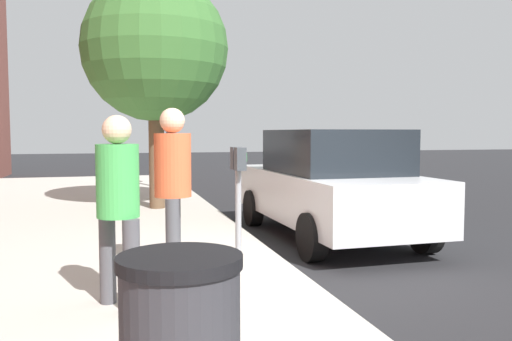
# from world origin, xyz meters

# --- Properties ---
(ground_plane) EXTENTS (80.00, 80.00, 0.00)m
(ground_plane) POSITION_xyz_m (0.00, 0.00, 0.00)
(ground_plane) COLOR #232326
(ground_plane) RESTS_ON ground
(sidewalk_slab) EXTENTS (28.00, 6.00, 0.15)m
(sidewalk_slab) POSITION_xyz_m (0.00, 3.00, 0.07)
(sidewalk_slab) COLOR #B7B2A8
(sidewalk_slab) RESTS_ON ground_plane
(parking_meter) EXTENTS (0.36, 0.12, 1.41)m
(parking_meter) POSITION_xyz_m (0.06, 0.66, 1.17)
(parking_meter) COLOR gray
(parking_meter) RESTS_ON sidewalk_slab
(pedestrian_at_meter) EXTENTS (0.55, 0.40, 1.84)m
(pedestrian_at_meter) POSITION_xyz_m (-0.02, 1.41, 1.25)
(pedestrian_at_meter) COLOR #47474C
(pedestrian_at_meter) RESTS_ON sidewalk_slab
(pedestrian_bystander) EXTENTS (0.47, 0.38, 1.73)m
(pedestrian_bystander) POSITION_xyz_m (-0.98, 2.00, 1.16)
(pedestrian_bystander) COLOR #47474C
(pedestrian_bystander) RESTS_ON sidewalk_slab
(parked_sedan_near) EXTENTS (4.44, 2.04, 1.77)m
(parked_sedan_near) POSITION_xyz_m (2.12, -1.35, 0.89)
(parked_sedan_near) COLOR silver
(parked_sedan_near) RESTS_ON ground_plane
(street_tree) EXTENTS (2.99, 2.99, 4.80)m
(street_tree) POSITION_xyz_m (5.31, 1.18, 3.43)
(street_tree) COLOR brown
(street_tree) RESTS_ON sidewalk_slab
(traffic_signal) EXTENTS (0.24, 0.44, 3.60)m
(traffic_signal) POSITION_xyz_m (8.82, 0.48, 2.58)
(traffic_signal) COLOR black
(traffic_signal) RESTS_ON sidewalk_slab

